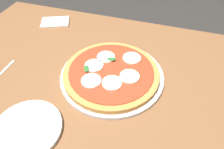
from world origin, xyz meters
TOP-DOWN VIEW (x-y plane):
  - dining_table at (0.00, 0.00)m, footprint 1.17×0.86m
  - serving_tray at (0.10, 0.03)m, footprint 0.37×0.37m
  - pizza at (0.10, 0.02)m, footprint 0.34×0.34m
  - plate_white at (-0.06, -0.25)m, footprint 0.20×0.20m
  - napkin at (-0.27, 0.29)m, footprint 0.15×0.13m

SIDE VIEW (x-z plane):
  - dining_table at x=0.00m, z-range 0.26..1.01m
  - napkin at x=-0.27m, z-range 0.75..0.76m
  - serving_tray at x=0.10m, z-range 0.75..0.76m
  - plate_white at x=-0.06m, z-range 0.75..0.76m
  - pizza at x=0.10m, z-range 0.76..0.79m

